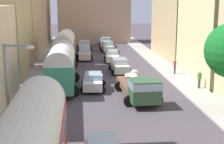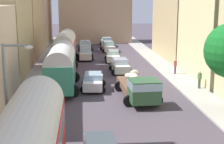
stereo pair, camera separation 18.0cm
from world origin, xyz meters
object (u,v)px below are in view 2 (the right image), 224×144
(car_1, at_px, (113,56))
(pedestrian_2, at_px, (199,79))
(car_2, at_px, (108,46))
(streetlamp_near, at_px, (10,91))
(car_6, at_px, (86,54))
(cargo_truck_0, at_px, (139,87))
(car_7, at_px, (85,46))
(car_5, at_px, (93,81))
(pedestrian_1, at_px, (175,66))
(car_0, at_px, (120,66))
(parked_bus_2, at_px, (65,46))
(car_3, at_px, (107,42))
(parked_bus_1, at_px, (61,65))

(car_1, bearing_deg, pedestrian_2, -65.90)
(car_2, xyz_separation_m, streetlamp_near, (-7.80, -35.77, 2.74))
(car_6, bearing_deg, car_2, 62.34)
(cargo_truck_0, height_order, pedestrian_2, cargo_truck_0)
(car_7, xyz_separation_m, pedestrian_2, (9.97, -25.25, 0.20))
(car_5, bearing_deg, pedestrian_1, 30.12)
(car_0, xyz_separation_m, pedestrian_1, (5.80, -1.75, 0.19))
(car_5, bearing_deg, car_7, 90.90)
(parked_bus_2, xyz_separation_m, pedestrian_1, (12.05, -7.15, -1.31))
(car_2, xyz_separation_m, car_6, (-3.65, -6.96, 0.03))
(parked_bus_2, bearing_deg, car_2, 59.22)
(car_1, relative_size, car_3, 1.00)
(car_5, bearing_deg, car_0, 65.04)
(car_6, distance_m, streetlamp_near, 29.23)
(cargo_truck_0, relative_size, pedestrian_2, 4.43)
(parked_bus_2, distance_m, pedestrian_2, 18.35)
(parked_bus_1, height_order, cargo_truck_0, parked_bus_1)
(car_0, bearing_deg, cargo_truck_0, -88.38)
(parked_bus_2, height_order, car_6, parked_bus_2)
(parked_bus_2, xyz_separation_m, car_2, (6.17, 10.36, -1.49))
(parked_bus_1, distance_m, pedestrian_2, 12.58)
(car_3, bearing_deg, streetlamp_near, -100.89)
(car_7, bearing_deg, pedestrian_2, -68.46)
(parked_bus_2, relative_size, pedestrian_2, 5.33)
(car_2, bearing_deg, car_0, -89.71)
(car_1, height_order, car_6, car_6)
(pedestrian_1, bearing_deg, car_7, 116.30)
(cargo_truck_0, xyz_separation_m, car_2, (-0.39, 26.54, -0.33))
(parked_bus_2, xyz_separation_m, car_5, (2.99, -12.40, -1.53))
(car_2, height_order, car_5, car_2)
(car_6, xyz_separation_m, pedestrian_1, (9.53, -10.55, 0.16))
(car_6, bearing_deg, car_5, -88.30)
(car_3, bearing_deg, car_1, -91.35)
(car_1, distance_m, car_3, 15.14)
(parked_bus_1, height_order, parked_bus_2, parked_bus_2)
(car_0, distance_m, car_2, 15.76)
(car_2, relative_size, pedestrian_1, 2.51)
(parked_bus_1, bearing_deg, pedestrian_1, 21.94)
(car_6, relative_size, pedestrian_1, 2.48)
(cargo_truck_0, relative_size, car_6, 1.78)
(streetlamp_near, bearing_deg, parked_bus_2, 86.34)
(car_3, height_order, car_5, car_3)
(parked_bus_1, bearing_deg, car_0, 46.94)
(car_3, xyz_separation_m, car_6, (-3.90, -13.00, 0.04))
(car_1, xyz_separation_m, car_3, (0.36, 15.14, 0.01))
(car_0, relative_size, car_3, 1.01)
(car_2, distance_m, pedestrian_1, 18.47)
(parked_bus_2, relative_size, cargo_truck_0, 1.20)
(car_3, bearing_deg, car_2, -92.32)
(car_5, distance_m, car_6, 15.81)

